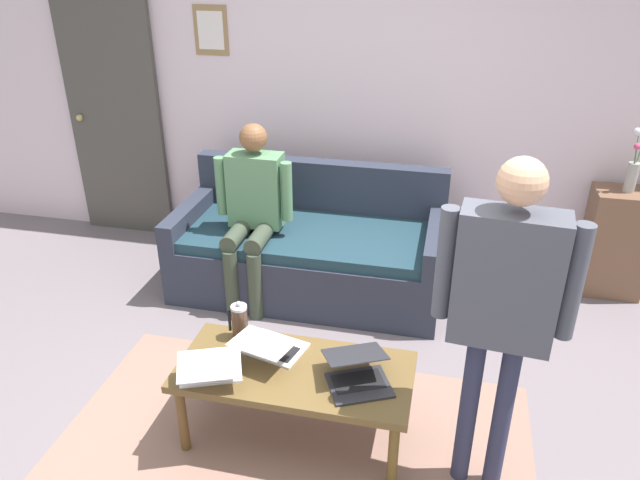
# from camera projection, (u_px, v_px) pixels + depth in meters

# --- Properties ---
(ground_plane) EXTENTS (7.68, 7.68, 0.00)m
(ground_plane) POSITION_uv_depth(u_px,v_px,m) (286.00, 428.00, 3.26)
(ground_plane) COLOR slate
(area_rug) EXTENTS (2.45, 1.52, 0.01)m
(area_rug) POSITION_uv_depth(u_px,v_px,m) (291.00, 448.00, 3.12)
(area_rug) COLOR #896658
(area_rug) RESTS_ON ground_plane
(back_wall) EXTENTS (7.04, 0.11, 2.70)m
(back_wall) POSITION_uv_depth(u_px,v_px,m) (360.00, 89.00, 4.57)
(back_wall) COLOR silver
(back_wall) RESTS_ON ground_plane
(interior_door) EXTENTS (0.82, 0.09, 2.05)m
(interior_door) POSITION_uv_depth(u_px,v_px,m) (115.00, 118.00, 5.04)
(interior_door) COLOR #47443E
(interior_door) RESTS_ON ground_plane
(couch) EXTENTS (1.93, 0.92, 0.88)m
(couch) POSITION_uv_depth(u_px,v_px,m) (310.00, 250.00, 4.47)
(couch) COLOR #282D3C
(couch) RESTS_ON ground_plane
(coffee_table) EXTENTS (1.18, 0.55, 0.45)m
(coffee_table) POSITION_uv_depth(u_px,v_px,m) (295.00, 376.00, 3.03)
(coffee_table) COLOR brown
(coffee_table) RESTS_ON ground_plane
(laptop_left) EXTENTS (0.40, 0.41, 0.15)m
(laptop_left) POSITION_uv_depth(u_px,v_px,m) (358.00, 374.00, 2.90)
(laptop_left) COLOR #28282D
(laptop_left) RESTS_ON coffee_table
(laptop_center) EXTENTS (0.37, 0.41, 0.13)m
(laptop_center) POSITION_uv_depth(u_px,v_px,m) (271.00, 346.00, 3.10)
(laptop_center) COLOR silver
(laptop_center) RESTS_ON coffee_table
(laptop_right) EXTENTS (0.39, 0.40, 0.13)m
(laptop_right) POSITION_uv_depth(u_px,v_px,m) (210.00, 369.00, 2.94)
(laptop_right) COLOR silver
(laptop_right) RESTS_ON coffee_table
(french_press) EXTENTS (0.11, 0.09, 0.23)m
(french_press) POSITION_uv_depth(u_px,v_px,m) (240.00, 322.00, 3.20)
(french_press) COLOR #4C3323
(french_press) RESTS_ON coffee_table
(side_shelf) EXTENTS (0.42, 0.32, 0.80)m
(side_shelf) POSITION_uv_depth(u_px,v_px,m) (615.00, 242.00, 4.37)
(side_shelf) COLOR brown
(side_shelf) RESTS_ON ground_plane
(flower_vase) EXTENTS (0.11, 0.08, 0.45)m
(flower_vase) POSITION_uv_depth(u_px,v_px,m) (633.00, 169.00, 4.11)
(flower_vase) COLOR #A09B96
(flower_vase) RESTS_ON side_shelf
(person_standing) EXTENTS (0.58, 0.22, 1.66)m
(person_standing) POSITION_uv_depth(u_px,v_px,m) (504.00, 295.00, 2.47)
(person_standing) COLOR #2B2E48
(person_standing) RESTS_ON ground_plane
(person_seated) EXTENTS (0.55, 0.51, 1.28)m
(person_seated) POSITION_uv_depth(u_px,v_px,m) (253.00, 205.00, 4.15)
(person_seated) COLOR #353F31
(person_seated) RESTS_ON ground_plane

